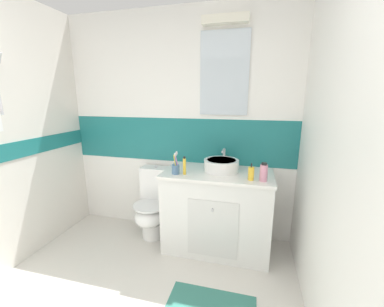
{
  "coord_description": "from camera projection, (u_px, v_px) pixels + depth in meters",
  "views": [
    {
      "loc": [
        0.84,
        -0.19,
        1.58
      ],
      "look_at": [
        0.26,
        2.04,
        1.04
      ],
      "focal_mm": 22.46,
      "sensor_mm": 36.0,
      "label": 1
    }
  ],
  "objects": [
    {
      "name": "vanity_cabinet",
      "position": [
        217.0,
        210.0,
        2.51
      ],
      "size": [
        1.09,
        0.59,
        0.85
      ],
      "color": "silver",
      "rests_on": "ground_plane"
    },
    {
      "name": "mouthwash_bottle",
      "position": [
        264.0,
        172.0,
        2.13
      ],
      "size": [
        0.07,
        0.07,
        0.17
      ],
      "color": "pink",
      "rests_on": "vanity_cabinet"
    },
    {
      "name": "sink_basin",
      "position": [
        221.0,
        165.0,
        2.43
      ],
      "size": [
        0.35,
        0.4,
        0.2
      ],
      "color": "white",
      "rests_on": "vanity_cabinet"
    },
    {
      "name": "wall_back_tiled",
      "position": [
        179.0,
        126.0,
        2.76
      ],
      "size": [
        3.2,
        0.2,
        2.5
      ],
      "color": "white",
      "rests_on": "ground_plane"
    },
    {
      "name": "toothpaste_tube_upright",
      "position": [
        184.0,
        166.0,
        2.31
      ],
      "size": [
        0.03,
        0.03,
        0.18
      ],
      "color": "yellow",
      "rests_on": "vanity_cabinet"
    },
    {
      "name": "ground_plane",
      "position": [
        133.0,
        307.0,
        1.88
      ],
      "size": [
        3.2,
        3.48,
        0.04
      ],
      "primitive_type": "cube",
      "color": "beige"
    },
    {
      "name": "soap_dispenser",
      "position": [
        251.0,
        173.0,
        2.16
      ],
      "size": [
        0.05,
        0.05,
        0.16
      ],
      "color": "yellow",
      "rests_on": "vanity_cabinet"
    },
    {
      "name": "wall_right_plain",
      "position": [
        353.0,
        162.0,
        1.26
      ],
      "size": [
        0.1,
        3.48,
        2.5
      ],
      "primitive_type": "cube",
      "color": "white",
      "rests_on": "ground_plane"
    },
    {
      "name": "toilet",
      "position": [
        153.0,
        206.0,
        2.75
      ],
      "size": [
        0.37,
        0.5,
        0.81
      ],
      "color": "white",
      "rests_on": "ground_plane"
    },
    {
      "name": "toothbrush_cup",
      "position": [
        176.0,
        168.0,
        2.34
      ],
      "size": [
        0.08,
        0.08,
        0.22
      ],
      "color": "#4C7299",
      "rests_on": "vanity_cabinet"
    }
  ]
}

